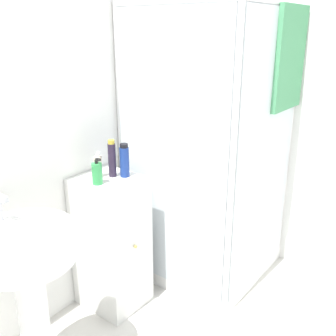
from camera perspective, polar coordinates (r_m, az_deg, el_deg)
wall_back at (r=2.18m, az=-22.80°, el=5.35°), size 6.40×0.06×2.50m
shower_enclosure at (r=2.85m, az=6.41°, el=-5.55°), size 0.88×0.91×1.89m
vanity_cabinet at (r=2.58m, az=-8.19°, el=-10.64°), size 0.35×0.41×0.88m
sink at (r=1.99m, az=-19.74°, el=-13.89°), size 0.47×0.47×1.01m
soap_dispenser at (r=2.29m, az=-10.25°, el=-0.76°), size 0.06×0.06×0.16m
shampoo_bottle_tall_black at (r=2.39m, az=-8.13°, el=1.33°), size 0.05×0.05×0.23m
shampoo_bottle_blue at (r=2.38m, az=-6.35°, el=1.06°), size 0.06×0.06×0.21m
lotion_bottle_white at (r=2.40m, az=-10.13°, el=0.22°), size 0.05×0.05×0.16m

